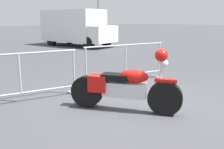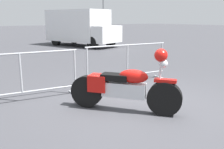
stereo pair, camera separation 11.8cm
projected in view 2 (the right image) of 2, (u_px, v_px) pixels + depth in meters
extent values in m
plane|color=#424247|center=(138.00, 104.00, 5.29)|extent=(120.00, 120.00, 0.00)
cylinder|color=black|center=(165.00, 99.00, 4.60)|extent=(0.53, 0.62, 0.64)
cylinder|color=black|center=(87.00, 91.00, 5.06)|extent=(0.53, 0.62, 0.64)
cube|color=silver|center=(124.00, 90.00, 4.81)|extent=(0.70, 0.82, 0.28)
ellipsoid|color=red|center=(133.00, 76.00, 4.70)|extent=(0.55, 0.61, 0.26)
cube|color=black|center=(115.00, 77.00, 4.81)|extent=(0.54, 0.59, 0.12)
cube|color=red|center=(99.00, 83.00, 4.94)|extent=(0.47, 0.48, 0.32)
cube|color=red|center=(165.00, 81.00, 4.53)|extent=(0.35, 0.40, 0.06)
cylinder|color=silver|center=(160.00, 73.00, 4.53)|extent=(0.06, 0.06, 0.45)
sphere|color=silver|center=(163.00, 64.00, 4.47)|extent=(0.16, 0.16, 0.16)
sphere|color=red|center=(161.00, 55.00, 4.46)|extent=(0.24, 0.24, 0.24)
cylinder|color=#9EA0A5|center=(19.00, 53.00, 5.21)|extent=(2.51, 0.34, 0.04)
cylinder|color=#9EA0A5|center=(22.00, 92.00, 5.40)|extent=(2.51, 0.34, 0.04)
cylinder|color=#9EA0A5|center=(21.00, 73.00, 5.30)|extent=(0.05, 0.05, 0.85)
cylinder|color=#9EA0A5|center=(75.00, 68.00, 5.87)|extent=(0.05, 0.05, 0.85)
cube|color=#9EA0A5|center=(73.00, 93.00, 5.97)|extent=(0.11, 0.44, 0.03)
cylinder|color=#9EA0A5|center=(128.00, 45.00, 6.85)|extent=(2.51, 0.34, 0.04)
cylinder|color=#9EA0A5|center=(127.00, 75.00, 7.04)|extent=(2.51, 0.34, 0.04)
cylinder|color=#9EA0A5|center=(87.00, 64.00, 6.38)|extent=(0.05, 0.05, 0.85)
cylinder|color=#9EA0A5|center=(127.00, 60.00, 6.95)|extent=(0.05, 0.05, 0.85)
cylinder|color=#9EA0A5|center=(162.00, 57.00, 7.51)|extent=(0.05, 0.05, 0.85)
cube|color=#9EA0A5|center=(90.00, 87.00, 6.55)|extent=(0.11, 0.44, 0.03)
cube|color=#9EA0A5|center=(159.00, 77.00, 7.61)|extent=(0.11, 0.44, 0.03)
cube|color=white|center=(77.00, 26.00, 16.35)|extent=(3.09, 4.50, 2.00)
cube|color=white|center=(107.00, 34.00, 14.95)|extent=(2.08, 1.41, 1.00)
cylinder|color=black|center=(110.00, 41.00, 15.94)|extent=(0.44, 0.76, 0.72)
cylinder|color=black|center=(93.00, 43.00, 14.65)|extent=(0.44, 0.76, 0.72)
cylinder|color=black|center=(74.00, 38.00, 17.92)|extent=(0.44, 0.76, 0.72)
cylinder|color=black|center=(56.00, 40.00, 16.63)|extent=(0.44, 0.76, 0.72)
cylinder|color=#ADA89E|center=(74.00, 37.00, 22.88)|extent=(3.77, 3.77, 0.14)
cylinder|color=#38662D|center=(74.00, 36.00, 22.86)|extent=(3.47, 3.47, 0.02)
sphere|color=#33702D|center=(70.00, 32.00, 23.52)|extent=(0.78, 0.78, 0.78)
sphere|color=#33702D|center=(78.00, 32.00, 22.45)|extent=(1.09, 1.09, 1.09)
sphere|color=#33702D|center=(74.00, 32.00, 22.77)|extent=(0.88, 0.88, 0.88)
sphere|color=#286023|center=(79.00, 32.00, 23.08)|extent=(1.00, 1.00, 1.00)
cylinder|color=#595B60|center=(103.00, 9.00, 26.75)|extent=(0.12, 0.12, 5.50)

